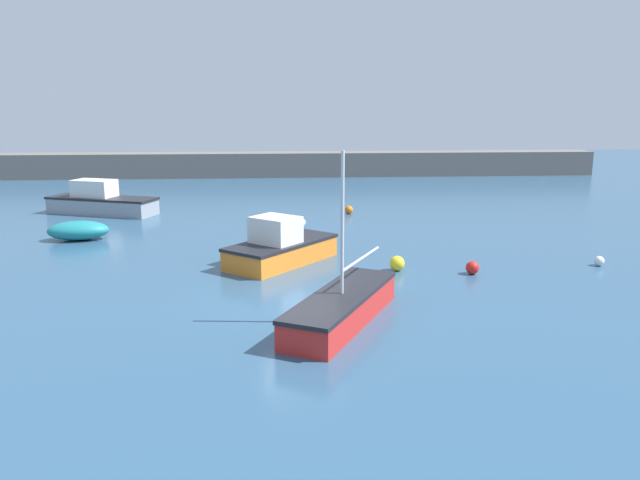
% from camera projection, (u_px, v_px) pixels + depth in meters
% --- Properties ---
extents(ground_plane, '(120.00, 120.00, 0.20)m').
position_uv_depth(ground_plane, '(303.00, 305.00, 19.57)').
color(ground_plane, '#2D5170').
extents(harbor_breakwater, '(52.14, 2.48, 1.98)m').
position_uv_depth(harbor_breakwater, '(284.00, 164.00, 52.07)').
color(harbor_breakwater, '#66605B').
rests_on(harbor_breakwater, ground_plane).
extents(rowboat_white_midwater, '(2.81, 1.66, 0.87)m').
position_uv_depth(rowboat_white_midwater, '(78.00, 231.00, 28.19)').
color(rowboat_white_midwater, teal).
rests_on(rowboat_white_midwater, ground_plane).
extents(motorboat_grey_hull, '(4.63, 4.94, 1.88)m').
position_uv_depth(motorboat_grey_hull, '(280.00, 247.00, 24.08)').
color(motorboat_grey_hull, orange).
rests_on(motorboat_grey_hull, ground_plane).
extents(motorboat_with_cabin, '(6.43, 3.92, 1.89)m').
position_uv_depth(motorboat_with_cabin, '(101.00, 202.00, 34.71)').
color(motorboat_with_cabin, gray).
rests_on(motorboat_with_cabin, ground_plane).
extents(sailboat_short_mast, '(3.88, 5.64, 4.87)m').
position_uv_depth(sailboat_short_mast, '(342.00, 307.00, 17.66)').
color(sailboat_short_mast, red).
rests_on(sailboat_short_mast, ground_plane).
extents(rowboat_blue_near, '(3.17, 3.47, 0.78)m').
position_uv_depth(rowboat_blue_near, '(282.00, 226.00, 29.45)').
color(rowboat_blue_near, white).
rests_on(rowboat_blue_near, ground_plane).
extents(mooring_buoy_red, '(0.48, 0.48, 0.48)m').
position_uv_depth(mooring_buoy_red, '(472.00, 268.00, 22.65)').
color(mooring_buoy_red, red).
rests_on(mooring_buoy_red, ground_plane).
extents(mooring_buoy_orange, '(0.46, 0.46, 0.46)m').
position_uv_depth(mooring_buoy_orange, '(349.00, 210.00, 34.78)').
color(mooring_buoy_orange, orange).
rests_on(mooring_buoy_orange, ground_plane).
extents(mooring_buoy_white, '(0.38, 0.38, 0.38)m').
position_uv_depth(mooring_buoy_white, '(599.00, 261.00, 23.82)').
color(mooring_buoy_white, white).
rests_on(mooring_buoy_white, ground_plane).
extents(mooring_buoy_yellow, '(0.56, 0.56, 0.56)m').
position_uv_depth(mooring_buoy_yellow, '(397.00, 263.00, 23.11)').
color(mooring_buoy_yellow, yellow).
rests_on(mooring_buoy_yellow, ground_plane).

